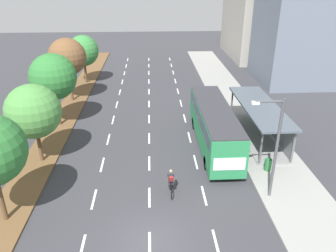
{
  "coord_description": "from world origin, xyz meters",
  "views": [
    {
      "loc": [
        0.26,
        -13.28,
        12.9
      ],
      "look_at": [
        1.62,
        11.89,
        1.2
      ],
      "focal_mm": 35.13,
      "sensor_mm": 36.0,
      "label": 1
    }
  ],
  "objects_px": {
    "median_tree_third": "(53,77)",
    "median_tree_fifth": "(83,51)",
    "bus": "(214,123)",
    "median_tree_fourth": "(67,57)",
    "bus_shelter": "(262,118)",
    "trash_bin": "(268,165)",
    "median_tree_second": "(33,111)",
    "streetlight": "(274,143)",
    "cyclist": "(171,183)"
  },
  "relations": [
    {
      "from": "bus",
      "to": "median_tree_third",
      "type": "bearing_deg",
      "value": 160.74
    },
    {
      "from": "bus",
      "to": "median_tree_third",
      "type": "distance_m",
      "value": 14.61
    },
    {
      "from": "median_tree_third",
      "to": "trash_bin",
      "type": "xyz_separation_m",
      "value": [
        16.77,
        -8.85,
        -4.1
      ]
    },
    {
      "from": "bus",
      "to": "median_tree_fifth",
      "type": "height_order",
      "value": "median_tree_fifth"
    },
    {
      "from": "median_tree_third",
      "to": "streetlight",
      "type": "distance_m",
      "value": 19.67
    },
    {
      "from": "median_tree_fourth",
      "to": "streetlight",
      "type": "distance_m",
      "value": 24.3
    },
    {
      "from": "median_tree_fourth",
      "to": "streetlight",
      "type": "xyz_separation_m",
      "value": [
        15.93,
        -18.33,
        -1.04
      ]
    },
    {
      "from": "median_tree_fourth",
      "to": "trash_bin",
      "type": "xyz_separation_m",
      "value": [
        16.96,
        -15.4,
        -4.36
      ]
    },
    {
      "from": "bus_shelter",
      "to": "median_tree_second",
      "type": "distance_m",
      "value": 18.0
    },
    {
      "from": "median_tree_third",
      "to": "median_tree_fourth",
      "type": "distance_m",
      "value": 6.56
    },
    {
      "from": "streetlight",
      "to": "trash_bin",
      "type": "xyz_separation_m",
      "value": [
        1.03,
        2.93,
        -3.31
      ]
    },
    {
      "from": "cyclist",
      "to": "streetlight",
      "type": "distance_m",
      "value": 6.82
    },
    {
      "from": "bus_shelter",
      "to": "trash_bin",
      "type": "bearing_deg",
      "value": -101.49
    },
    {
      "from": "median_tree_third",
      "to": "median_tree_fifth",
      "type": "relative_size",
      "value": 1.1
    },
    {
      "from": "bus",
      "to": "cyclist",
      "type": "relative_size",
      "value": 6.2
    },
    {
      "from": "bus",
      "to": "cyclist",
      "type": "bearing_deg",
      "value": -121.53
    },
    {
      "from": "bus_shelter",
      "to": "median_tree_third",
      "type": "relative_size",
      "value": 1.51
    },
    {
      "from": "median_tree_second",
      "to": "trash_bin",
      "type": "bearing_deg",
      "value": -7.91
    },
    {
      "from": "median_tree_second",
      "to": "median_tree_fourth",
      "type": "distance_m",
      "value": 13.13
    },
    {
      "from": "cyclist",
      "to": "median_tree_fifth",
      "type": "relative_size",
      "value": 0.3
    },
    {
      "from": "median_tree_third",
      "to": "median_tree_fourth",
      "type": "xyz_separation_m",
      "value": [
        -0.19,
        6.55,
        0.26
      ]
    },
    {
      "from": "cyclist",
      "to": "median_tree_second",
      "type": "height_order",
      "value": "median_tree_second"
    },
    {
      "from": "bus_shelter",
      "to": "median_tree_fifth",
      "type": "distance_m",
      "value": 24.34
    },
    {
      "from": "median_tree_second",
      "to": "streetlight",
      "type": "distance_m",
      "value": 16.36
    },
    {
      "from": "median_tree_second",
      "to": "median_tree_fifth",
      "type": "relative_size",
      "value": 0.99
    },
    {
      "from": "bus_shelter",
      "to": "median_tree_third",
      "type": "height_order",
      "value": "median_tree_third"
    },
    {
      "from": "median_tree_fifth",
      "to": "streetlight",
      "type": "distance_m",
      "value": 29.31
    },
    {
      "from": "median_tree_fifth",
      "to": "bus",
      "type": "bearing_deg",
      "value": -53.24
    },
    {
      "from": "median_tree_fifth",
      "to": "streetlight",
      "type": "relative_size",
      "value": 0.92
    },
    {
      "from": "bus_shelter",
      "to": "bus",
      "type": "bearing_deg",
      "value": -164.38
    },
    {
      "from": "bus_shelter",
      "to": "streetlight",
      "type": "height_order",
      "value": "streetlight"
    },
    {
      "from": "bus",
      "to": "median_tree_fourth",
      "type": "xyz_separation_m",
      "value": [
        -13.76,
        11.29,
        2.87
      ]
    },
    {
      "from": "median_tree_third",
      "to": "median_tree_fourth",
      "type": "bearing_deg",
      "value": 91.66
    },
    {
      "from": "bus_shelter",
      "to": "bus",
      "type": "distance_m",
      "value": 4.45
    },
    {
      "from": "median_tree_fourth",
      "to": "bus_shelter",
      "type": "bearing_deg",
      "value": -29.23
    },
    {
      "from": "bus",
      "to": "cyclist",
      "type": "height_order",
      "value": "bus"
    },
    {
      "from": "bus_shelter",
      "to": "bus",
      "type": "xyz_separation_m",
      "value": [
        -4.28,
        -1.2,
        0.2
      ]
    },
    {
      "from": "median_tree_second",
      "to": "median_tree_third",
      "type": "xyz_separation_m",
      "value": [
        -0.24,
        6.55,
        0.59
      ]
    },
    {
      "from": "trash_bin",
      "to": "median_tree_third",
      "type": "bearing_deg",
      "value": 152.19
    },
    {
      "from": "median_tree_third",
      "to": "trash_bin",
      "type": "bearing_deg",
      "value": -27.81
    },
    {
      "from": "median_tree_fifth",
      "to": "trash_bin",
      "type": "height_order",
      "value": "median_tree_fifth"
    },
    {
      "from": "median_tree_fourth",
      "to": "streetlight",
      "type": "height_order",
      "value": "median_tree_fourth"
    },
    {
      "from": "median_tree_second",
      "to": "streetlight",
      "type": "xyz_separation_m",
      "value": [
        15.5,
        -5.23,
        -0.2
      ]
    },
    {
      "from": "bus",
      "to": "median_tree_fourth",
      "type": "bearing_deg",
      "value": 140.63
    },
    {
      "from": "median_tree_third",
      "to": "median_tree_fourth",
      "type": "relative_size",
      "value": 0.97
    },
    {
      "from": "bus_shelter",
      "to": "cyclist",
      "type": "bearing_deg",
      "value": -137.39
    },
    {
      "from": "cyclist",
      "to": "streetlight",
      "type": "height_order",
      "value": "streetlight"
    },
    {
      "from": "bus_shelter",
      "to": "median_tree_second",
      "type": "height_order",
      "value": "median_tree_second"
    },
    {
      "from": "median_tree_third",
      "to": "streetlight",
      "type": "relative_size",
      "value": 1.02
    },
    {
      "from": "median_tree_fourth",
      "to": "trash_bin",
      "type": "height_order",
      "value": "median_tree_fourth"
    }
  ]
}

